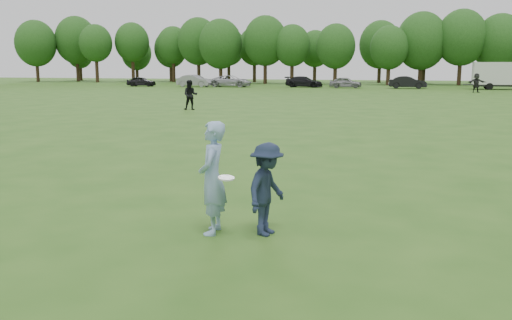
% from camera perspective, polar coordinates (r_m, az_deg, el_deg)
% --- Properties ---
extents(ground, '(200.00, 200.00, 0.00)m').
position_cam_1_polar(ground, '(9.26, 4.62, -7.80)').
color(ground, '#2A5518').
rests_on(ground, ground).
extents(thrower, '(0.57, 0.76, 1.91)m').
position_cam_1_polar(thrower, '(9.09, -4.61, -1.90)').
color(thrower, '#87A7D0').
rests_on(thrower, ground).
extents(defender, '(0.79, 1.11, 1.56)m').
position_cam_1_polar(defender, '(9.02, 1.16, -3.09)').
color(defender, '#1A253B').
rests_on(defender, ground).
extents(player_far_a, '(1.08, 0.94, 1.90)m').
position_cam_1_polar(player_far_a, '(34.99, -6.92, 6.80)').
color(player_far_a, black).
rests_on(player_far_a, ground).
extents(player_far_d, '(1.96, 0.99, 2.02)m').
position_cam_1_polar(player_far_d, '(61.82, 22.19, 7.53)').
color(player_far_d, black).
rests_on(player_far_d, ground).
extents(car_a, '(4.04, 1.99, 1.32)m').
position_cam_1_polar(car_a, '(75.95, -11.98, 8.09)').
color(car_a, black).
rests_on(car_a, ground).
extents(car_b, '(4.96, 2.21, 1.58)m').
position_cam_1_polar(car_b, '(73.13, -6.45, 8.28)').
color(car_b, gray).
rests_on(car_b, ground).
extents(car_c, '(5.51, 2.67, 1.51)m').
position_cam_1_polar(car_c, '(72.52, -2.64, 8.29)').
color(car_c, '#AAABAF').
rests_on(car_c, ground).
extents(car_d, '(5.01, 2.39, 1.41)m').
position_cam_1_polar(car_d, '(71.44, 5.08, 8.20)').
color(car_d, black).
rests_on(car_d, ground).
extents(car_e, '(4.11, 1.79, 1.38)m').
position_cam_1_polar(car_e, '(69.85, 9.41, 8.05)').
color(car_e, gray).
rests_on(car_e, ground).
extents(car_f, '(4.67, 1.93, 1.50)m').
position_cam_1_polar(car_f, '(69.74, 15.66, 7.87)').
color(car_f, black).
rests_on(car_f, ground).
extents(disc_in_play, '(0.32, 0.32, 0.07)m').
position_cam_1_polar(disc_in_play, '(8.75, -3.16, -1.89)').
color(disc_in_play, white).
rests_on(disc_in_play, ground).
extents(cargo_trailer, '(9.00, 2.75, 3.20)m').
position_cam_1_polar(cargo_trailer, '(70.65, 25.11, 8.16)').
color(cargo_trailer, silver).
rests_on(cargo_trailer, ground).
extents(treeline, '(130.35, 18.39, 11.74)m').
position_cam_1_polar(treeline, '(85.63, 17.01, 11.81)').
color(treeline, '#332114').
rests_on(treeline, ground).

